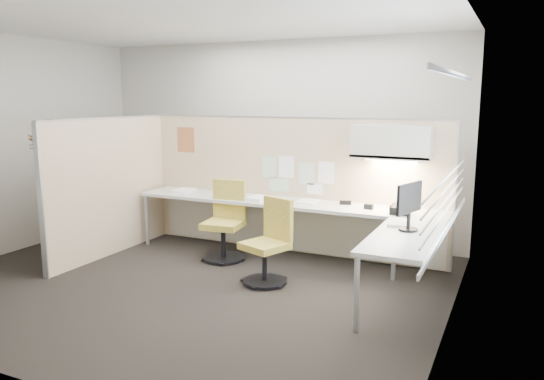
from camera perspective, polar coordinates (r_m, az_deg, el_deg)
The scene contains 25 objects.
floor at distance 6.04m, azimuth -9.05°, elevation -9.72°, with size 5.50×4.50×0.01m, color black.
ceiling at distance 5.74m, azimuth -9.85°, elevation 17.72°, with size 5.50×4.50×0.01m, color white.
wall_back at distance 7.67m, azimuth 0.17°, elevation 5.38°, with size 5.50×0.02×2.80m, color beige.
wall_left at distance 7.62m, azimuth -26.77°, elevation 4.28°, with size 0.02×4.50×2.80m, color beige.
wall_right at distance 4.74m, azimuth 19.10°, elevation 1.93°, with size 0.02×4.50×2.80m, color beige.
window_pane at distance 4.73m, azimuth 18.91°, elevation 3.75°, with size 0.01×2.80×1.30m, color #9BA6B4.
partition_back at distance 6.92m, azimuth 2.01°, elevation 0.49°, with size 4.10×0.06×1.75m, color beige.
partition_left at distance 7.11m, azimuth -17.01°, elevation 0.30°, with size 0.06×2.20×1.75m, color beige.
desk at distance 6.41m, azimuth 3.46°, elevation -2.80°, with size 4.00×2.07×0.73m.
overhead_bin at distance 6.23m, azimuth 12.79°, elevation 5.07°, with size 0.90×0.36×0.38m, color beige.
task_light_strip at distance 6.26m, azimuth 12.72°, elevation 3.15°, with size 0.60×0.06×0.02m, color #FFEABF.
pinned_papers at distance 6.84m, azimuth 2.52°, elevation 1.70°, with size 1.01×0.00×0.47m.
poster at distance 7.60m, azimuth -9.27°, elevation 5.35°, with size 0.28×0.00×0.35m, color orange.
chair_left at distance 6.68m, azimuth -5.04°, elevation -3.59°, with size 0.51×0.53×0.97m.
chair_right at distance 5.81m, azimuth -0.30°, elevation -5.88°, with size 0.55×0.57×0.92m.
monitor at distance 5.30m, azimuth 14.55°, elevation -1.41°, with size 0.19×0.43×0.47m.
phone at distance 6.06m, azimuth 13.56°, elevation -2.06°, with size 0.21×0.20×0.12m.
stapler at distance 6.47m, azimuth 7.89°, elevation -1.36°, with size 0.14×0.04×0.05m, color black.
tape_dispenser at distance 6.26m, azimuth 10.37°, elevation -1.78°, with size 0.10×0.06×0.06m, color black.
coat_hook at distance 6.47m, azimuth -23.19°, elevation 3.81°, with size 0.18×0.47×1.40m.
paper_stack_0 at distance 7.37m, azimuth -9.45°, elevation -0.07°, with size 0.23×0.30×0.04m, color white.
paper_stack_1 at distance 7.08m, azimuth -5.03°, elevation -0.46°, with size 0.23×0.30×0.02m, color white.
paper_stack_2 at distance 6.67m, azimuth -1.43°, elevation -0.93°, with size 0.23×0.30×0.05m, color white.
paper_stack_3 at distance 6.59m, azimuth 3.88°, elevation -1.23°, with size 0.23×0.30×0.02m, color white.
paper_stack_4 at distance 5.60m, azimuth 13.57°, elevation -3.48°, with size 0.23×0.30×0.02m, color white.
Camera 1 is at (3.24, -4.68, 2.02)m, focal length 35.00 mm.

